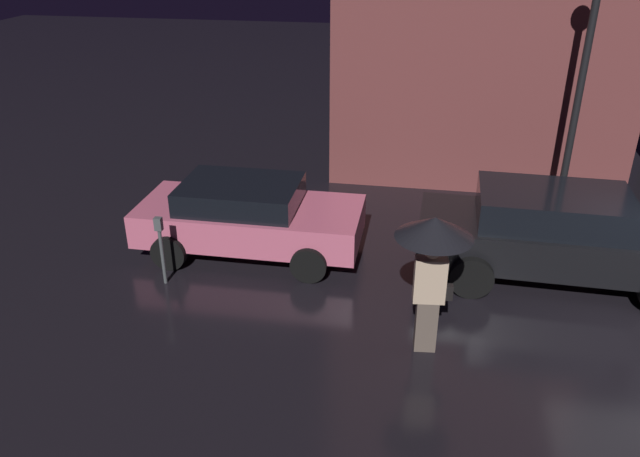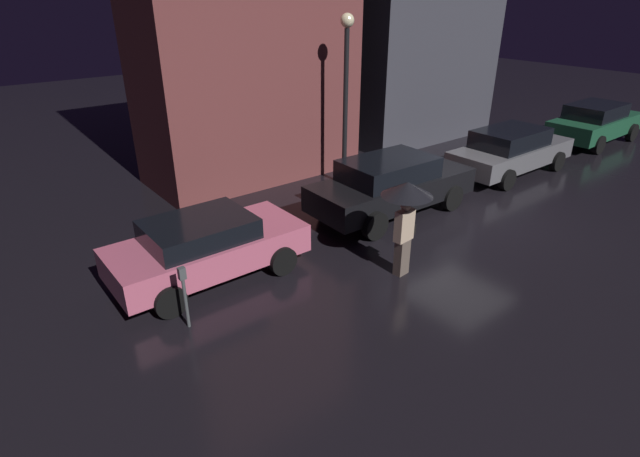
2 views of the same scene
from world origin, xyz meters
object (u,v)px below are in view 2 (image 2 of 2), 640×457
at_px(pedestrian_with_umbrella, 406,203).
at_px(parked_car_pink, 207,246).
at_px(parking_meter, 184,291).
at_px(street_lamp_near, 346,78).
at_px(parked_car_green, 595,122).
at_px(parked_car_grey, 511,150).
at_px(parked_car_black, 391,184).

bearing_deg(pedestrian_with_umbrella, parked_car_pink, -42.40).
xyz_separation_m(parking_meter, street_lamp_near, (6.88, 3.79, 2.44)).
height_order(parked_car_green, pedestrian_with_umbrella, pedestrian_with_umbrella).
xyz_separation_m(parked_car_grey, parking_meter, (-11.76, -1.26, -0.02)).
bearing_deg(parked_car_green, parked_car_grey, 179.57).
bearing_deg(street_lamp_near, parked_car_green, -13.01).
distance_m(parked_car_green, parking_meter, 17.58).
height_order(parking_meter, street_lamp_near, street_lamp_near).
xyz_separation_m(parked_car_grey, pedestrian_with_umbrella, (-7.43, -2.32, 0.86)).
relative_size(parked_car_pink, pedestrian_with_umbrella, 1.93).
bearing_deg(parked_car_grey, street_lamp_near, 152.52).
distance_m(parked_car_grey, pedestrian_with_umbrella, 7.83).
bearing_deg(parking_meter, parked_car_green, 4.35).
bearing_deg(pedestrian_with_umbrella, parked_car_black, -136.63).
bearing_deg(parking_meter, pedestrian_with_umbrella, -13.66).
bearing_deg(parking_meter, parked_car_pink, 51.20).
distance_m(parked_car_grey, parked_car_green, 5.77).
bearing_deg(parking_meter, parked_car_black, 11.88).
xyz_separation_m(parked_car_black, street_lamp_near, (0.48, 2.45, 2.37)).
xyz_separation_m(parked_car_green, parking_meter, (-17.53, -1.33, -0.05)).
relative_size(parked_car_pink, parked_car_green, 0.88).
bearing_deg(parked_car_black, parked_car_pink, -178.62).
height_order(parked_car_pink, parked_car_grey, parked_car_grey).
bearing_deg(parked_car_grey, parked_car_green, 0.60).
height_order(parked_car_pink, pedestrian_with_umbrella, pedestrian_with_umbrella).
bearing_deg(parked_car_grey, parked_car_pink, 179.44).
relative_size(parked_car_grey, pedestrian_with_umbrella, 2.24).
bearing_deg(parked_car_green, parked_car_black, 178.82).
height_order(pedestrian_with_umbrella, street_lamp_near, street_lamp_near).
bearing_deg(parked_car_grey, parking_meter, -173.93).
bearing_deg(parked_car_pink, pedestrian_with_umbrella, -36.56).
height_order(parked_car_black, parked_car_grey, parked_car_black).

